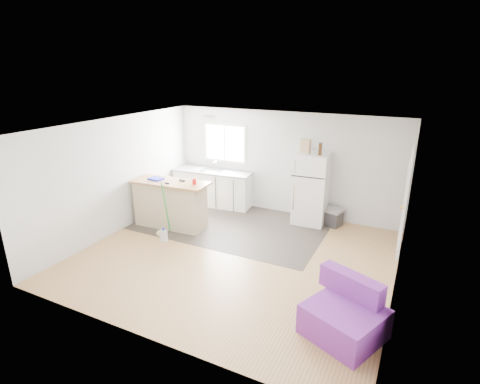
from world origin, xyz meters
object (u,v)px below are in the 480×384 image
at_px(cleaner_jug, 164,235).
at_px(refrigerator, 311,189).
at_px(peninsula, 170,204).
at_px(red_cup, 194,182).
at_px(cardboard_box, 306,146).
at_px(bottle_left, 320,149).
at_px(mop, 162,225).
at_px(purple_seat, 345,316).
at_px(blue_tray, 156,179).
at_px(kitchen_cabinets, 213,187).
at_px(bottle_right, 320,148).
at_px(cooler, 330,216).

bearing_deg(cleaner_jug, refrigerator, 42.16).
relative_size(peninsula, red_cup, 14.34).
relative_size(cardboard_box, bottle_left, 1.20).
distance_m(peninsula, red_cup, 0.83).
bearing_deg(refrigerator, mop, -143.93).
bearing_deg(refrigerator, cardboard_box, -164.66).
relative_size(purple_seat, bottle_left, 4.65).
height_order(mop, blue_tray, mop).
bearing_deg(cardboard_box, kitchen_cabinets, 177.85).
bearing_deg(red_cup, peninsula, -175.12).
relative_size(peninsula, mop, 1.43).
bearing_deg(red_cup, mop, -131.41).
relative_size(kitchen_cabinets, red_cup, 17.07).
relative_size(kitchen_cabinets, bottle_right, 8.19).
xyz_separation_m(red_cup, blue_tray, (-0.93, -0.07, -0.04)).
relative_size(cleaner_jug, red_cup, 2.42).
bearing_deg(mop, blue_tray, 116.08).
relative_size(mop, blue_tray, 4.01).
bearing_deg(mop, bottle_right, 19.75).
xyz_separation_m(cleaner_jug, mop, (-0.20, 0.20, 0.11)).
bearing_deg(cleaner_jug, red_cup, 67.30).
distance_m(kitchen_cabinets, purple_seat, 5.28).
xyz_separation_m(peninsula, mop, (0.12, -0.50, -0.29)).
bearing_deg(cleaner_jug, kitchen_cabinets, 92.70).
bearing_deg(refrigerator, cooler, 6.48).
bearing_deg(red_cup, refrigerator, 36.13).
bearing_deg(blue_tray, kitchen_cabinets, 73.75).
bearing_deg(blue_tray, mop, -46.81).
xyz_separation_m(blue_tray, bottle_right, (3.15, 1.55, 0.67)).
distance_m(peninsula, bottle_right, 3.42).
distance_m(purple_seat, blue_tray, 4.89).
distance_m(kitchen_cabinets, cleaner_jug, 2.32).
distance_m(red_cup, bottle_right, 2.73).
height_order(refrigerator, purple_seat, refrigerator).
relative_size(mop, bottle_right, 4.82).
distance_m(cooler, cleaner_jug, 3.64).
bearing_deg(cleaner_jug, cardboard_box, 43.51).
relative_size(cardboard_box, bottle_right, 1.20).
relative_size(cooler, mop, 0.49).
distance_m(cooler, red_cup, 3.10).
bearing_deg(refrigerator, cleaner_jug, -139.00).
bearing_deg(kitchen_cabinets, purple_seat, -45.76).
xyz_separation_m(refrigerator, bottle_right, (0.15, -0.03, 0.92)).
bearing_deg(refrigerator, peninsula, -152.56).
distance_m(mop, bottle_left, 3.66).
bearing_deg(peninsula, blue_tray, 179.53).
relative_size(kitchen_cabinets, cooler, 3.45).
relative_size(kitchen_cabinets, cardboard_box, 6.83).
distance_m(cleaner_jug, bottle_left, 3.67).
distance_m(cardboard_box, bottle_right, 0.32).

